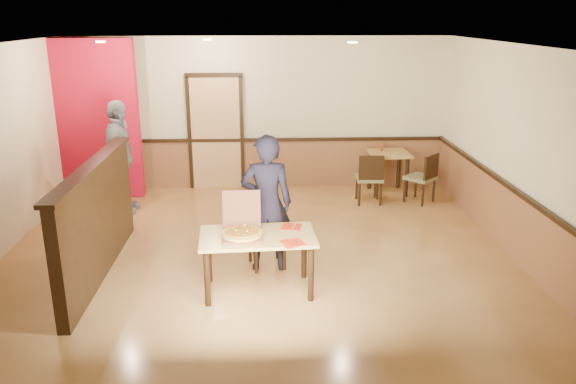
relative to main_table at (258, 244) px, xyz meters
name	(u,v)px	position (x,y,z in m)	size (l,w,h in m)	color
floor	(258,263)	(-0.01, 0.79, -0.61)	(7.00, 7.00, 0.00)	tan
ceiling	(255,47)	(-0.01, 0.79, 2.19)	(7.00, 7.00, 0.00)	black
wall_back	(259,114)	(-0.01, 4.29, 0.79)	(7.00, 7.00, 0.00)	beige
wall_right	(528,158)	(3.49, 0.79, 0.79)	(7.00, 7.00, 0.00)	beige
wainscot_back	(259,164)	(-0.01, 4.26, -0.16)	(7.00, 0.04, 0.90)	brown
chair_rail_back	(259,140)	(-0.01, 4.24, 0.31)	(7.00, 0.06, 0.06)	black
wainscot_right	(517,227)	(3.46, 0.79, -0.16)	(0.04, 7.00, 0.90)	brown
chair_rail_right	(520,194)	(3.44, 0.79, 0.31)	(0.06, 7.00, 0.06)	black
back_door	(216,133)	(-0.81, 4.25, 0.44)	(0.90, 0.06, 2.10)	tan
booth_partition	(97,218)	(-2.01, 0.59, 0.13)	(0.20, 3.10, 1.44)	black
red_accent_panel	(93,120)	(-2.91, 3.79, 0.79)	(1.60, 0.20, 2.78)	#B40C27
spot_a	(100,42)	(-2.31, 2.59, 2.17)	(0.14, 0.14, 0.02)	#FFDFB2
spot_b	(207,40)	(-0.81, 3.29, 2.17)	(0.14, 0.14, 0.02)	#FFDFB2
spot_c	(352,42)	(1.39, 2.29, 2.17)	(0.14, 0.14, 0.02)	#FFDFB2
main_table	(258,244)	(0.00, 0.00, 0.00)	(1.38, 0.84, 0.72)	tan
diner_chair	(265,228)	(0.09, 0.77, -0.11)	(0.54, 0.54, 0.92)	olive
side_chair_left	(370,177)	(1.91, 3.16, -0.12)	(0.46, 0.46, 0.90)	olive
side_chair_right	(424,176)	(2.85, 3.18, -0.12)	(0.62, 0.62, 0.89)	olive
side_table	(388,162)	(2.36, 3.77, -0.02)	(0.74, 0.74, 0.77)	tan
diner	(267,203)	(0.11, 0.62, 0.28)	(0.65, 0.43, 1.78)	black
passerby	(120,157)	(-2.27, 2.93, 0.32)	(1.10, 0.46, 1.87)	gray
pizza_box	(242,231)	(-0.18, -0.01, 0.17)	(0.47, 0.55, 0.47)	brown
pizza	(242,233)	(-0.18, -0.06, 0.16)	(0.47, 0.47, 0.03)	gold
napkin_near	(293,243)	(0.40, -0.26, 0.11)	(0.31, 0.31, 0.01)	red
napkin_far	(291,227)	(0.41, 0.24, 0.11)	(0.28, 0.28, 0.01)	red
condiment	(382,147)	(2.25, 3.91, 0.22)	(0.05, 0.05, 0.13)	maroon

